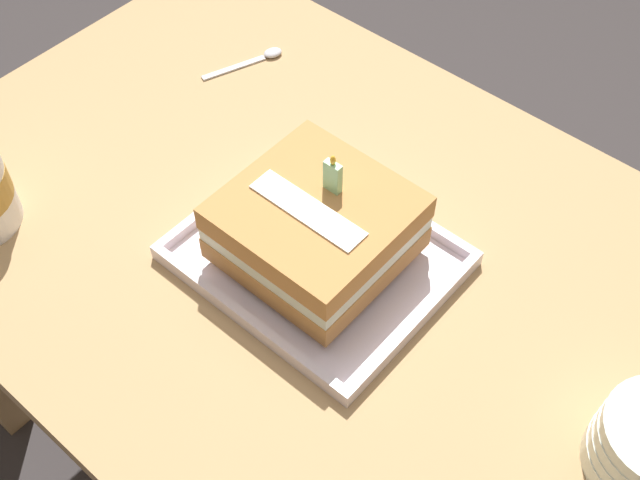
{
  "coord_description": "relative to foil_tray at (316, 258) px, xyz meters",
  "views": [
    {
      "loc": [
        0.43,
        -0.5,
        1.54
      ],
      "look_at": [
        0.0,
        -0.01,
        0.73
      ],
      "focal_mm": 45.66,
      "sensor_mm": 36.0,
      "label": 1
    }
  ],
  "objects": [
    {
      "name": "foil_tray",
      "position": [
        0.0,
        0.0,
        0.0
      ],
      "size": [
        0.33,
        0.27,
        0.02
      ],
      "color": "silver",
      "rests_on": "dining_table"
    },
    {
      "name": "serving_spoon_near_tray",
      "position": [
        -0.34,
        0.25,
        -0.0
      ],
      "size": [
        0.06,
        0.14,
        0.01
      ],
      "color": "silver",
      "rests_on": "dining_table"
    },
    {
      "name": "birthday_cake",
      "position": [
        -0.0,
        0.0,
        0.06
      ],
      "size": [
        0.21,
        0.2,
        0.15
      ],
      "color": "#BC8144",
      "rests_on": "foil_tray"
    },
    {
      "name": "dining_table",
      "position": [
        -0.01,
        0.02,
        -0.1
      ],
      "size": [
        1.22,
        0.8,
        0.7
      ],
      "color": "tan",
      "rests_on": "ground_plane"
    },
    {
      "name": "ground_plane",
      "position": [
        -0.01,
        0.02,
        -0.71
      ],
      "size": [
        8.0,
        8.0,
        0.0
      ],
      "primitive_type": "plane",
      "color": "#383333"
    }
  ]
}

